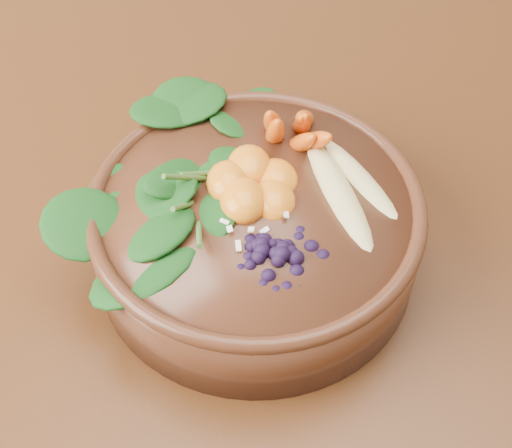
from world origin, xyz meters
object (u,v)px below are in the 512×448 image
object	(u,v)px
stoneware_bowl	(256,231)
blueberry_pile	(275,241)
banana_halves	(350,173)
mandarin_cluster	(254,174)
carrot_cluster	(295,99)
kale_heap	(192,143)
dining_table	(434,182)

from	to	relation	value
stoneware_bowl	blueberry_pile	distance (m)	0.08
banana_halves	blueberry_pile	distance (m)	0.10
stoneware_bowl	blueberry_pile	xyz separation A→B (m)	(0.01, -0.06, 0.06)
stoneware_bowl	blueberry_pile	size ratio (longest dim) A/B	2.16
banana_halves	stoneware_bowl	bearing A→B (deg)	-177.26
mandarin_cluster	carrot_cluster	bearing A→B (deg)	56.41
carrot_cluster	banana_halves	size ratio (longest dim) A/B	0.48
stoneware_bowl	kale_heap	size ratio (longest dim) A/B	1.53
dining_table	carrot_cluster	size ratio (longest dim) A/B	20.62
stoneware_bowl	kale_heap	world-z (taller)	kale_heap
kale_heap	blueberry_pile	bearing A→B (deg)	-61.98
stoneware_bowl	mandarin_cluster	world-z (taller)	mandarin_cluster
dining_table	mandarin_cluster	xyz separation A→B (m)	(-0.23, -0.14, 0.18)
mandarin_cluster	blueberry_pile	xyz separation A→B (m)	(0.01, -0.08, 0.00)
mandarin_cluster	dining_table	bearing A→B (deg)	32.67
banana_halves	blueberry_pile	xyz separation A→B (m)	(-0.07, -0.07, 0.01)
stoneware_bowl	banana_halves	bearing A→B (deg)	8.96
blueberry_pile	banana_halves	bearing A→B (deg)	44.70
stoneware_bowl	kale_heap	distance (m)	0.09
carrot_cluster	blueberry_pile	bearing A→B (deg)	-109.55
kale_heap	banana_halves	size ratio (longest dim) A/B	1.15
banana_halves	mandarin_cluster	bearing A→B (deg)	170.25
kale_heap	blueberry_pile	size ratio (longest dim) A/B	1.42
carrot_cluster	dining_table	bearing A→B (deg)	17.73
banana_halves	blueberry_pile	size ratio (longest dim) A/B	1.23
carrot_cluster	stoneware_bowl	bearing A→B (deg)	-123.69
dining_table	blueberry_pile	world-z (taller)	blueberry_pile
carrot_cluster	banana_halves	xyz separation A→B (m)	(0.04, -0.07, -0.03)
blueberry_pile	carrot_cluster	bearing A→B (deg)	76.67
carrot_cluster	mandarin_cluster	size ratio (longest dim) A/B	0.87
mandarin_cluster	banana_halves	bearing A→B (deg)	-3.53
dining_table	banana_halves	world-z (taller)	banana_halves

